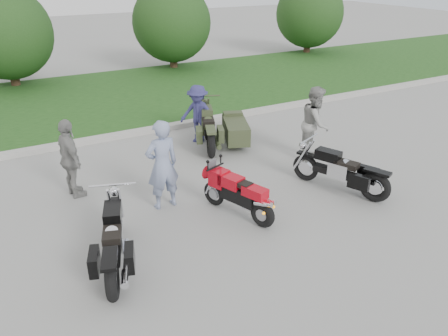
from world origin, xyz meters
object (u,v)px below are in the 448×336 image
cruiser_sidecar (224,130)px  cruiser_left (114,244)px  person_grey (315,123)px  person_denim (198,114)px  sportbike_red (239,194)px  person_back (70,159)px  person_stripe (162,165)px  cruiser_right (343,173)px

cruiser_sidecar → cruiser_left: bearing=-115.6°
person_grey → person_denim: bearing=89.5°
cruiser_sidecar → person_denim: 0.88m
cruiser_left → person_grey: size_ratio=1.22×
cruiser_left → person_denim: bearing=68.9°
sportbike_red → cruiser_left: size_ratio=0.76×
cruiser_left → person_back: bearing=110.1°
cruiser_sidecar → person_stripe: person_stripe is taller
sportbike_red → person_stripe: person_stripe is taller
cruiser_sidecar → person_grey: size_ratio=1.28×
cruiser_sidecar → sportbike_red: bearing=-92.6°
cruiser_right → cruiser_sidecar: (-1.02, 3.70, 0.00)m
cruiser_right → person_grey: 2.01m
cruiser_sidecar → person_grey: person_grey is taller
person_denim → sportbike_red: bearing=-53.8°
person_grey → person_back: (-6.01, 0.86, -0.07)m
person_denim → person_stripe: bearing=-76.2°
sportbike_red → person_stripe: bearing=117.3°
cruiser_left → person_back: person_back is taller
sportbike_red → person_grey: 3.66m
person_stripe → sportbike_red: bearing=134.0°
cruiser_left → person_back: (-0.09, 2.93, 0.42)m
sportbike_red → person_denim: (1.04, 4.09, 0.32)m
cruiser_right → cruiser_sidecar: size_ratio=0.90×
person_stripe → person_grey: 4.46m
person_denim → person_back: 4.13m
person_stripe → person_back: bearing=-44.8°
person_stripe → person_back: size_ratio=1.09×
person_stripe → person_grey: (4.43, 0.54, -0.01)m
cruiser_sidecar → person_grey: (1.67, -1.87, 0.50)m
sportbike_red → person_stripe: (-1.19, 1.09, 0.45)m
person_grey → cruiser_left: bearing=157.0°
person_grey → sportbike_red: bearing=164.4°
sportbike_red → cruiser_right: size_ratio=0.80×
cruiser_sidecar → cruiser_right: bearing=-52.9°
cruiser_left → sportbike_red: bearing=27.6°
person_stripe → person_denim: 3.74m
person_stripe → person_back: (-1.58, 1.39, -0.08)m
sportbike_red → person_denim: size_ratio=1.07×
person_stripe → cruiser_right: bearing=157.8°
sportbike_red → cruiser_left: (-2.67, -0.44, -0.04)m
cruiser_sidecar → person_back: bearing=-145.3°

